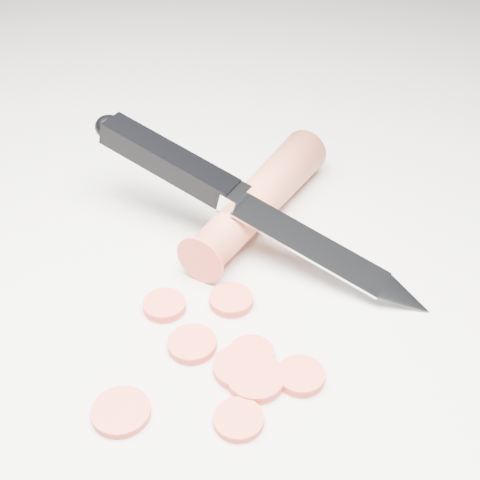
{
  "coord_description": "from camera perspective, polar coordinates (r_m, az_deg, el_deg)",
  "views": [
    {
      "loc": [
        -0.0,
        -0.36,
        0.34
      ],
      "look_at": [
        0.03,
        0.04,
        0.02
      ],
      "focal_mm": 50.0,
      "sensor_mm": 36.0,
      "label": 1
    }
  ],
  "objects": [
    {
      "name": "carrot",
      "position": [
        0.55,
        1.63,
        3.51
      ],
      "size": [
        0.13,
        0.17,
        0.04
      ],
      "primitive_type": "cylinder",
      "rotation": [
        1.57,
        0.0,
        -0.61
      ],
      "color": "#D75B3D",
      "rests_on": "ground"
    },
    {
      "name": "carrot_slice_4",
      "position": [
        0.48,
        -0.75,
        -5.16
      ],
      "size": [
        0.03,
        0.03,
        0.01
      ],
      "primitive_type": "cylinder",
      "color": "#EB4E38",
      "rests_on": "ground"
    },
    {
      "name": "carrot_slice_1",
      "position": [
        0.45,
        0.97,
        -9.73
      ],
      "size": [
        0.03,
        0.03,
        0.01
      ],
      "primitive_type": "cylinder",
      "color": "#EB4E38",
      "rests_on": "ground"
    },
    {
      "name": "kitchen_knife",
      "position": [
        0.51,
        1.14,
        3.07
      ],
      "size": [
        0.26,
        0.19,
        0.08
      ],
      "primitive_type": null,
      "color": "silver",
      "rests_on": "ground"
    },
    {
      "name": "carrot_slice_3",
      "position": [
        0.44,
        5.19,
        -11.48
      ],
      "size": [
        0.03,
        0.03,
        0.01
      ],
      "primitive_type": "cylinder",
      "color": "#EB4E38",
      "rests_on": "ground"
    },
    {
      "name": "carrot_slice_8",
      "position": [
        0.42,
        -0.13,
        -15.09
      ],
      "size": [
        0.03,
        0.03,
        0.01
      ],
      "primitive_type": "cylinder",
      "color": "#EB4E38",
      "rests_on": "ground"
    },
    {
      "name": "carrot_slice_5",
      "position": [
        0.48,
        -6.46,
        -5.56
      ],
      "size": [
        0.03,
        0.03,
        0.01
      ],
      "primitive_type": "cylinder",
      "color": "#EB4E38",
      "rests_on": "ground"
    },
    {
      "name": "ground",
      "position": [
        0.5,
        -3.23,
        -4.62
      ],
      "size": [
        2.4,
        2.4,
        0.0
      ],
      "primitive_type": "plane",
      "color": "silver",
      "rests_on": "ground"
    },
    {
      "name": "carrot_slice_0",
      "position": [
        0.46,
        -4.11,
        -8.86
      ],
      "size": [
        0.03,
        0.03,
        0.01
      ],
      "primitive_type": "cylinder",
      "color": "#EB4E38",
      "rests_on": "ground"
    },
    {
      "name": "carrot_slice_6",
      "position": [
        0.44,
        1.34,
        -11.73
      ],
      "size": [
        0.04,
        0.04,
        0.01
      ],
      "primitive_type": "cylinder",
      "color": "#EB4E38",
      "rests_on": "ground"
    },
    {
      "name": "carrot_slice_7",
      "position": [
        0.43,
        -10.12,
        -14.23
      ],
      "size": [
        0.04,
        0.04,
        0.01
      ],
      "primitive_type": "cylinder",
      "color": "#EB4E38",
      "rests_on": "ground"
    },
    {
      "name": "carrot_slice_2",
      "position": [
        0.44,
        0.08,
        -10.81
      ],
      "size": [
        0.04,
        0.04,
        0.01
      ],
      "primitive_type": "cylinder",
      "color": "#EB4E38",
      "rests_on": "ground"
    }
  ]
}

